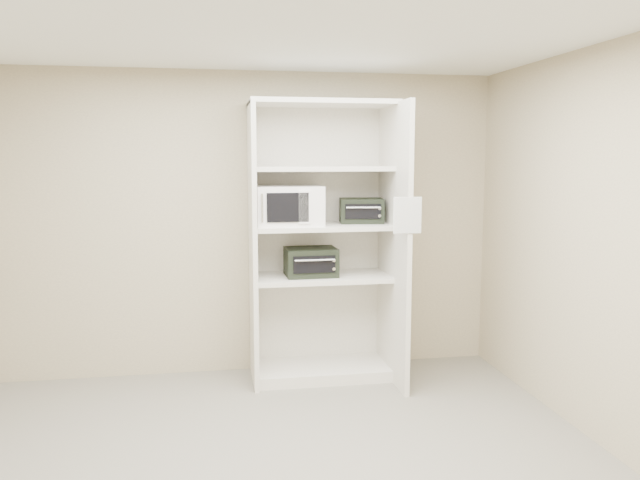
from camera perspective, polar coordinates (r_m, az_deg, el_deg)
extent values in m
cube|color=slate|center=(4.11, -4.58, -20.73)|extent=(4.50, 4.00, 0.01)
cube|color=white|center=(3.69, -5.05, 19.34)|extent=(4.50, 4.00, 0.01)
cube|color=#BDAE8B|center=(5.64, -6.58, 1.46)|extent=(4.50, 0.02, 2.70)
cube|color=#BDAE8B|center=(1.74, 1.14, -12.44)|extent=(4.50, 0.02, 2.70)
cube|color=#BDAE8B|center=(4.46, 25.37, -0.83)|extent=(0.02, 4.00, 2.70)
cube|color=silver|center=(5.34, -6.15, -0.49)|extent=(0.04, 0.60, 2.40)
cube|color=silver|center=(5.41, 6.75, -0.41)|extent=(0.04, 0.90, 2.40)
cube|color=silver|center=(5.71, -0.33, 0.07)|extent=(1.24, 0.02, 2.40)
cube|color=silver|center=(5.71, 0.16, -11.83)|extent=(1.16, 0.56, 0.10)
cube|color=silver|center=(5.48, 0.16, -3.42)|extent=(1.16, 0.56, 0.04)
cube|color=silver|center=(5.42, 0.16, 1.26)|extent=(1.16, 0.56, 0.04)
cube|color=silver|center=(5.38, 0.16, 6.55)|extent=(1.16, 0.56, 0.04)
cube|color=silver|center=(5.40, 0.16, 12.40)|extent=(1.24, 0.60, 0.04)
cube|color=white|center=(5.33, -2.84, 3.18)|extent=(0.56, 0.43, 0.34)
cube|color=black|center=(5.53, 3.80, 2.70)|extent=(0.41, 0.33, 0.22)
cube|color=black|center=(5.43, -0.84, -2.01)|extent=(0.45, 0.34, 0.24)
cube|color=white|center=(4.93, 8.00, 2.26)|extent=(0.22, 0.01, 0.28)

